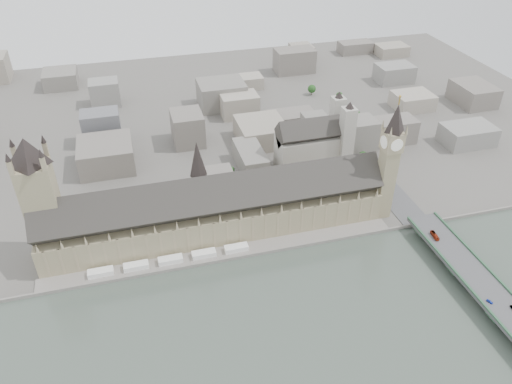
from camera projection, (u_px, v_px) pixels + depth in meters
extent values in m
plane|color=#595651|center=(222.00, 249.00, 384.32)|extent=(900.00, 900.00, 0.00)
cube|color=gray|center=(226.00, 260.00, 371.54)|extent=(600.00, 1.50, 3.00)
cube|color=gray|center=(224.00, 254.00, 377.79)|extent=(270.00, 15.00, 2.00)
cube|color=white|center=(101.00, 272.00, 356.79)|extent=(18.00, 7.00, 4.00)
cube|color=white|center=(136.00, 266.00, 362.26)|extent=(18.00, 7.00, 4.00)
cube|color=white|center=(171.00, 260.00, 367.74)|extent=(18.00, 7.00, 4.00)
cube|color=white|center=(204.00, 254.00, 373.21)|extent=(18.00, 7.00, 4.00)
cube|color=white|center=(236.00, 248.00, 378.68)|extent=(18.00, 7.00, 4.00)
cube|color=gray|center=(216.00, 220.00, 393.20)|extent=(265.00, 40.00, 25.00)
cube|color=#2E2C29|center=(214.00, 197.00, 380.46)|extent=(265.00, 40.73, 40.73)
cube|color=gray|center=(385.00, 183.00, 403.42)|extent=(12.00, 12.00, 62.00)
cube|color=gray|center=(392.00, 141.00, 381.42)|extent=(14.00, 14.00, 16.00)
cylinder|color=white|center=(401.00, 140.00, 383.00)|extent=(0.60, 10.00, 10.00)
cylinder|color=white|center=(384.00, 142.00, 379.84)|extent=(0.60, 10.00, 10.00)
cylinder|color=white|center=(388.00, 137.00, 387.15)|extent=(10.00, 0.60, 10.00)
cylinder|color=white|center=(397.00, 145.00, 375.69)|extent=(10.00, 0.60, 10.00)
cone|color=black|center=(396.00, 118.00, 370.70)|extent=(17.00, 17.00, 22.00)
cylinder|color=gold|center=(399.00, 101.00, 362.81)|extent=(1.00, 1.00, 6.00)
sphere|color=gold|center=(400.00, 96.00, 360.83)|extent=(2.00, 2.00, 2.00)
cone|color=gray|center=(398.00, 122.00, 381.25)|extent=(2.40, 2.40, 8.00)
cone|color=gray|center=(383.00, 124.00, 378.40)|extent=(2.40, 2.40, 8.00)
cone|color=gray|center=(407.00, 130.00, 370.90)|extent=(2.40, 2.40, 8.00)
cone|color=gray|center=(391.00, 132.00, 368.05)|extent=(2.40, 2.40, 8.00)
cube|color=gray|center=(45.00, 213.00, 355.75)|extent=(23.00, 23.00, 80.00)
cone|color=black|center=(27.00, 152.00, 327.55)|extent=(30.00, 30.00, 20.00)
cylinder|color=gray|center=(200.00, 186.00, 378.58)|extent=(12.00, 12.00, 20.00)
cone|color=black|center=(197.00, 159.00, 365.04)|extent=(13.00, 13.00, 28.00)
cube|color=#474749|center=(475.00, 282.00, 347.24)|extent=(25.00, 325.00, 10.25)
cube|color=#A7A497|center=(308.00, 152.00, 473.36)|extent=(60.00, 28.00, 34.00)
cube|color=#2E2C29|center=(310.00, 132.00, 460.95)|extent=(60.00, 28.28, 28.28)
cube|color=#A7A497|center=(336.00, 128.00, 481.46)|extent=(12.00, 12.00, 64.00)
cube|color=#A7A497|center=(346.00, 140.00, 462.35)|extent=(12.00, 12.00, 64.00)
imported|color=#9E2A12|center=(435.00, 235.00, 378.92)|extent=(3.57, 10.89, 2.98)
imported|color=#1B35B1|center=(490.00, 301.00, 324.33)|extent=(3.26, 4.70, 1.49)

